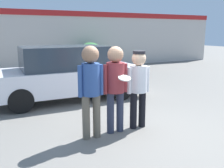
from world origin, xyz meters
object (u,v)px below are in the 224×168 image
Objects in this scene: person_left at (91,84)px; person_middle_with_frisbee at (115,81)px; parked_car_near at (66,74)px; shrub at (90,56)px; person_right at (138,82)px.

person_left reaches higher than person_middle_with_frisbee.
shrub is at bearing 63.11° from parked_car_near.
person_middle_with_frisbee is 0.38× the size of parked_car_near.
person_middle_with_frisbee is 0.56m from person_right.
person_right is at bearing 2.05° from person_middle_with_frisbee.
person_left is at bearing -172.63° from person_middle_with_frisbee.
parked_car_near is at bearing 104.32° from person_right.
shrub is (3.00, 5.91, -0.06)m from parked_car_near.
person_left is at bearing -110.46° from shrub.
person_right reaches higher than shrub.
parked_car_near is 6.63m from shrub.
person_right reaches higher than parked_car_near.
person_right is 1.12× the size of shrub.
shrub is (2.24, 8.89, -0.26)m from person_right.
parked_car_near is (0.35, 3.07, -0.29)m from person_left.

